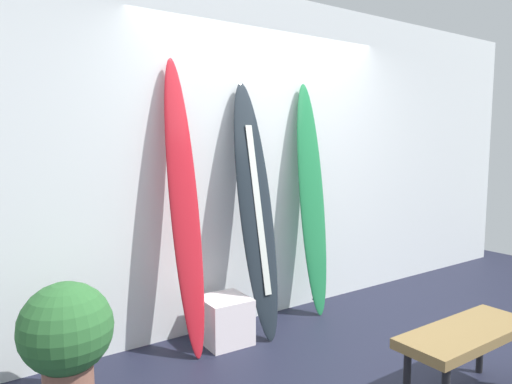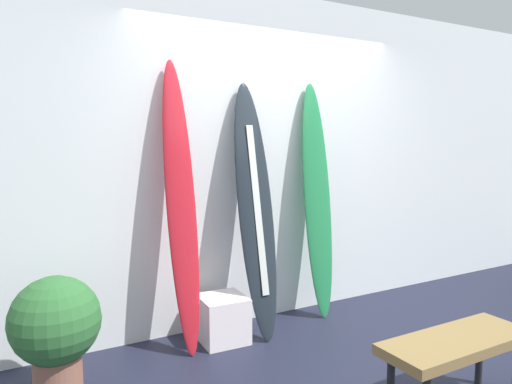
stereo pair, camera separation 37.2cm
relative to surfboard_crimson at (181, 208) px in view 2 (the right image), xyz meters
The scene contains 8 objects.
ground 1.72m from the surfboard_crimson, 45.60° to the right, with size 8.00×8.00×0.04m, color #1D1F32.
wall_back 1.05m from the surfboard_crimson, 20.37° to the left, with size 7.20×0.20×2.80m, color silver.
surfboard_crimson is the anchor object (origin of this frame).
surfboard_charcoal 0.61m from the surfboard_crimson, ahead, with size 0.32×0.53×2.03m.
surfboard_emerald 1.29m from the surfboard_crimson, ahead, with size 0.28×0.33×2.07m.
display_block_left 0.94m from the surfboard_crimson, ahead, with size 0.36×0.36×0.36m.
potted_plant 1.15m from the surfboard_crimson, 160.27° to the right, with size 0.53×0.53×0.76m.
bench 2.02m from the surfboard_crimson, 55.13° to the right, with size 0.97×0.35×0.44m.
Camera 2 is at (-2.11, -2.28, 1.56)m, focal length 32.81 mm.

